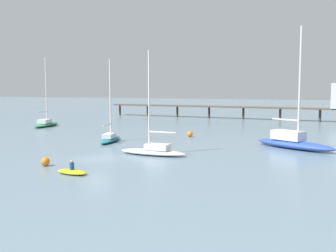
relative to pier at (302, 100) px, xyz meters
The scene contains 9 objects.
ground_plane 55.42m from the pier, 106.74° to the right, with size 400.00×400.00×0.00m, color slate.
pier is the anchor object (origin of this frame).
sailboat_white 50.34m from the pier, 103.46° to the right, with size 7.20×2.22×10.59m.
sailboat_green 50.41m from the pier, 145.55° to the right, with size 4.20×8.52×12.17m.
sailboat_blue 39.12m from the pier, 88.23° to the right, with size 9.87×7.23×13.59m.
sailboat_teal 46.72m from the pier, 116.66° to the right, with size 3.40×7.25×10.49m.
dinghy_yellow 61.16m from the pier, 103.41° to the right, with size 2.95×1.66×1.14m.
mooring_buoy_inner 35.94m from the pier, 111.24° to the right, with size 0.78×0.78×0.78m, color orange.
mooring_buoy_outer 60.45m from the pier, 107.60° to the right, with size 0.78×0.78×0.78m, color orange.
Camera 1 is at (20.31, -32.49, 6.88)m, focal length 42.34 mm.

